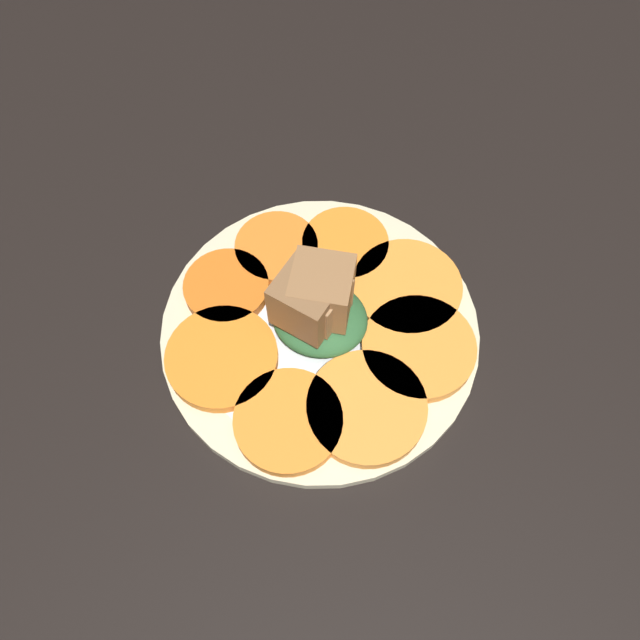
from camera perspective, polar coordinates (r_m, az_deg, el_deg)
table_slab at (r=53.53cm, az=-0.00°, el=-1.57°), size 120.00×120.00×2.00cm
plate at (r=52.18cm, az=-0.00°, el=-0.82°), size 26.42×26.42×1.05cm
carrot_slice_0 at (r=50.88cm, az=9.04°, el=-2.33°), size 9.20×9.20×1.07cm
carrot_slice_1 at (r=53.37cm, az=7.94°, el=2.97°), size 9.30×9.30×1.07cm
carrot_slice_2 at (r=55.28cm, az=2.48°, el=6.85°), size 7.61×7.61×1.07cm
carrot_slice_3 at (r=55.20cm, az=-3.99°, el=6.59°), size 7.29×7.29×1.07cm
carrot_slice_4 at (r=53.47cm, az=-8.54°, el=2.99°), size 7.24×7.24×1.07cm
carrot_slice_5 at (r=50.41cm, az=-8.96°, el=-3.41°), size 9.00×9.00×1.07cm
carrot_slice_6 at (r=47.88cm, az=-2.86°, el=-9.22°), size 8.35×8.35×1.07cm
carrot_slice_7 at (r=48.32cm, az=4.28°, el=-7.97°), size 9.28×9.28×1.07cm
center_pile at (r=48.63cm, az=-0.34°, el=1.44°), size 7.81×7.02×7.14cm
fork at (r=54.37cm, az=1.21°, el=4.87°), size 17.25×4.46×0.40cm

